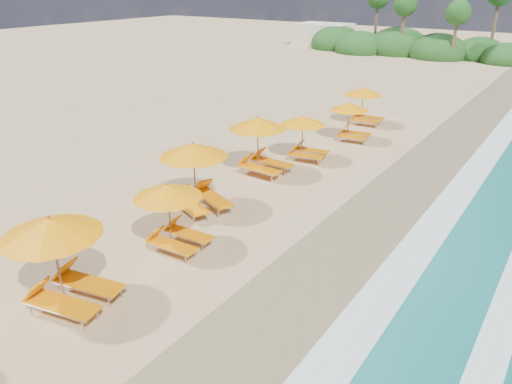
# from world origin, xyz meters

# --- Properties ---
(ground) EXTENTS (160.00, 160.00, 0.00)m
(ground) POSITION_xyz_m (0.00, 0.00, 0.00)
(ground) COLOR tan
(ground) RESTS_ON ground
(wet_sand) EXTENTS (4.00, 160.00, 0.01)m
(wet_sand) POSITION_xyz_m (4.00, 0.00, 0.01)
(wet_sand) COLOR #8A7852
(wet_sand) RESTS_ON ground
(surf_foam) EXTENTS (4.00, 160.00, 0.01)m
(surf_foam) POSITION_xyz_m (6.70, 0.00, 0.03)
(surf_foam) COLOR white
(surf_foam) RESTS_ON ground
(station_2) EXTENTS (3.26, 3.13, 2.68)m
(station_2) POSITION_xyz_m (-1.42, -6.93, 1.50)
(station_2) COLOR olive
(station_2) RESTS_ON ground
(station_3) EXTENTS (2.56, 2.39, 2.29)m
(station_3) POSITION_xyz_m (-1.16, -3.01, 1.28)
(station_3) COLOR olive
(station_3) RESTS_ON ground
(station_4) EXTENTS (3.46, 3.41, 2.68)m
(station_4) POSITION_xyz_m (-2.48, -0.33, 1.50)
(station_4) COLOR olive
(station_4) RESTS_ON ground
(station_5) EXTENTS (2.87, 2.65, 2.65)m
(station_5) POSITION_xyz_m (-2.60, 4.23, 1.48)
(station_5) COLOR olive
(station_5) RESTS_ON ground
(station_6) EXTENTS (2.65, 2.52, 2.23)m
(station_6) POSITION_xyz_m (-1.87, 6.98, 1.25)
(station_6) COLOR olive
(station_6) RESTS_ON ground
(station_7) EXTENTS (2.56, 2.44, 2.15)m
(station_7) POSITION_xyz_m (-1.30, 11.08, 1.21)
(station_7) COLOR olive
(station_7) RESTS_ON ground
(station_8) EXTENTS (2.63, 2.47, 2.30)m
(station_8) POSITION_xyz_m (-1.98, 14.59, 1.29)
(station_8) COLOR olive
(station_8) RESTS_ON ground
(treeline) EXTENTS (25.80, 8.80, 9.74)m
(treeline) POSITION_xyz_m (-9.94, 45.51, 1.00)
(treeline) COLOR #163D14
(treeline) RESTS_ON ground
(beach_building) EXTENTS (7.00, 5.00, 2.80)m
(beach_building) POSITION_xyz_m (-22.00, 48.00, 1.40)
(beach_building) COLOR beige
(beach_building) RESTS_ON ground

